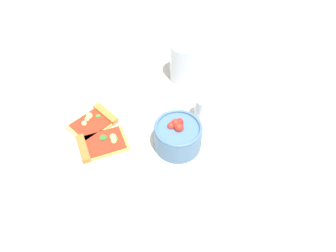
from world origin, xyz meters
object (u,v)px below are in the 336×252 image
object	(u,v)px
pizza_slice_far	(95,121)
pepper_shaker	(201,107)
paper_napkin	(177,214)
pizza_slice_near	(100,144)
soda_glass	(184,62)
plate	(99,133)
salad_bowl	(178,135)

from	to	relation	value
pizza_slice_far	pepper_shaker	world-z (taller)	pepper_shaker
pizza_slice_far	paper_napkin	bearing A→B (deg)	18.31
paper_napkin	pizza_slice_far	bearing A→B (deg)	-161.69
pizza_slice_near	pepper_shaker	xyz separation A→B (m)	(-0.01, 0.28, 0.02)
pizza_slice_far	soda_glass	xyz separation A→B (m)	(-0.09, 0.29, 0.04)
plate	paper_napkin	distance (m)	0.30
pepper_shaker	paper_napkin	bearing A→B (deg)	-34.85
plate	salad_bowl	bearing A→B (deg)	58.93
soda_glass	pepper_shaker	xyz separation A→B (m)	(0.16, -0.02, -0.02)
pepper_shaker	pizza_slice_near	bearing A→B (deg)	-88.77
pizza_slice_near	pizza_slice_far	bearing A→B (deg)	175.88
plate	soda_glass	distance (m)	0.32
plate	pizza_slice_near	world-z (taller)	pizza_slice_near
paper_napkin	pepper_shaker	world-z (taller)	pepper_shaker
pizza_slice_far	plate	bearing A→B (deg)	4.01
plate	pizza_slice_near	bearing A→B (deg)	-9.08
pizza_slice_near	paper_napkin	size ratio (longest dim) A/B	0.86
plate	salad_bowl	size ratio (longest dim) A/B	1.97
paper_napkin	pepper_shaker	size ratio (longest dim) A/B	1.76
salad_bowl	soda_glass	size ratio (longest dim) A/B	0.96
soda_glass	pepper_shaker	distance (m)	0.16
paper_napkin	soda_glass	bearing A→B (deg)	155.05
plate	soda_glass	size ratio (longest dim) A/B	1.90
salad_bowl	pepper_shaker	distance (m)	0.11
plate	pepper_shaker	xyz separation A→B (m)	(0.04, 0.27, 0.03)
plate	soda_glass	xyz separation A→B (m)	(-0.12, 0.29, 0.05)
pizza_slice_far	pepper_shaker	size ratio (longest dim) A/B	1.69
paper_napkin	pepper_shaker	distance (m)	0.30
pizza_slice_far	soda_glass	world-z (taller)	soda_glass
pizza_slice_near	plate	bearing A→B (deg)	170.92
plate	salad_bowl	world-z (taller)	salad_bowl
paper_napkin	pepper_shaker	bearing A→B (deg)	145.15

